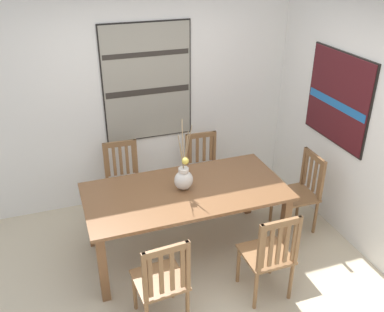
% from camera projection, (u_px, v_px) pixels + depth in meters
% --- Properties ---
extents(ground_plane, '(6.40, 6.40, 0.03)m').
position_uv_depth(ground_plane, '(199.00, 286.00, 4.17)').
color(ground_plane, beige).
extents(wall_back, '(6.40, 0.12, 2.70)m').
position_uv_depth(wall_back, '(146.00, 93.00, 5.10)').
color(wall_back, silver).
rests_on(wall_back, ground_plane).
extents(wall_side, '(0.12, 6.40, 2.70)m').
position_uv_depth(wall_side, '(382.00, 132.00, 4.09)').
color(wall_side, silver).
rests_on(wall_side, ground_plane).
extents(dining_table, '(2.02, 1.00, 0.75)m').
position_uv_depth(dining_table, '(186.00, 198.00, 4.33)').
color(dining_table, brown).
rests_on(dining_table, ground_plane).
extents(centerpiece_vase, '(0.19, 0.29, 0.68)m').
position_uv_depth(centerpiece_vase, '(184.00, 178.00, 4.24)').
color(centerpiece_vase, silver).
rests_on(centerpiece_vase, dining_table).
extents(chair_0, '(0.43, 0.43, 0.92)m').
position_uv_depth(chair_0, '(300.00, 191.00, 4.79)').
color(chair_0, brown).
rests_on(chair_0, ground_plane).
extents(chair_1, '(0.44, 0.44, 0.87)m').
position_uv_depth(chair_1, '(204.00, 167.00, 5.32)').
color(chair_1, brown).
rests_on(chair_1, ground_plane).
extents(chair_2, '(0.45, 0.45, 0.92)m').
position_uv_depth(chair_2, '(162.00, 281.00, 3.54)').
color(chair_2, brown).
rests_on(chair_2, ground_plane).
extents(chair_3, '(0.44, 0.44, 0.91)m').
position_uv_depth(chair_3, '(124.00, 179.00, 5.02)').
color(chair_3, brown).
rests_on(chair_3, ground_plane).
extents(chair_4, '(0.42, 0.42, 0.94)m').
position_uv_depth(chair_4, '(270.00, 254.00, 3.83)').
color(chair_4, brown).
rests_on(chair_4, ground_plane).
extents(painting_on_back_wall, '(1.06, 0.05, 1.39)m').
position_uv_depth(painting_on_back_wall, '(147.00, 83.00, 4.98)').
color(painting_on_back_wall, black).
extents(painting_on_side_wall, '(0.05, 1.00, 0.99)m').
position_uv_depth(painting_on_side_wall, '(338.00, 98.00, 4.52)').
color(painting_on_side_wall, black).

